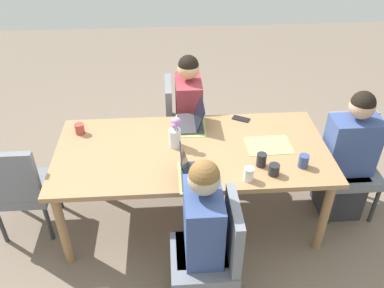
# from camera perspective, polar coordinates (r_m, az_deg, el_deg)

# --- Properties ---
(ground_plane) EXTENTS (10.00, 10.00, 0.00)m
(ground_plane) POSITION_cam_1_polar(r_m,az_deg,el_deg) (3.67, 0.00, -10.12)
(ground_plane) COLOR #756656
(dining_table) EXTENTS (2.17, 1.01, 0.74)m
(dining_table) POSITION_cam_1_polar(r_m,az_deg,el_deg) (3.22, 0.00, -1.74)
(dining_table) COLOR #9E754C
(dining_table) RESTS_ON ground_plane
(chair_near_left_near) EXTENTS (0.44, 0.44, 0.90)m
(chair_near_left_near) POSITION_cam_1_polar(r_m,az_deg,el_deg) (4.02, -1.59, 3.63)
(chair_near_left_near) COLOR slate
(chair_near_left_near) RESTS_ON ground_plane
(person_near_left_near) EXTENTS (0.36, 0.40, 1.19)m
(person_near_left_near) POSITION_cam_1_polar(r_m,az_deg,el_deg) (3.96, -0.48, 3.55)
(person_near_left_near) COLOR #2D2D33
(person_near_left_near) RESTS_ON ground_plane
(chair_far_left_mid) EXTENTS (0.44, 0.44, 0.90)m
(chair_far_left_mid) POSITION_cam_1_polar(r_m,az_deg,el_deg) (2.76, 3.24, -14.82)
(chair_far_left_mid) COLOR slate
(chair_far_left_mid) RESTS_ON ground_plane
(person_far_left_mid) EXTENTS (0.36, 0.40, 1.19)m
(person_far_left_mid) POSITION_cam_1_polar(r_m,az_deg,el_deg) (2.77, 1.53, -13.61)
(person_far_left_mid) COLOR #2D2D33
(person_far_left_mid) RESTS_ON ground_plane
(chair_head_left_left_far) EXTENTS (0.44, 0.44, 0.90)m
(chair_head_left_left_far) POSITION_cam_1_polar(r_m,az_deg,el_deg) (3.73, 21.48, -2.01)
(chair_head_left_left_far) COLOR slate
(chair_head_left_left_far) RESTS_ON ground_plane
(person_head_left_left_far) EXTENTS (0.40, 0.36, 1.19)m
(person_head_left_left_far) POSITION_cam_1_polar(r_m,az_deg,el_deg) (3.64, 21.14, -2.43)
(person_head_left_left_far) COLOR #2D2D33
(person_head_left_left_far) RESTS_ON ground_plane
(chair_head_right_right_near) EXTENTS (0.44, 0.44, 0.90)m
(chair_head_right_right_near) POSITION_cam_1_polar(r_m,az_deg,el_deg) (3.48, -23.35, -5.50)
(chair_head_right_right_near) COLOR slate
(chair_head_right_right_near) RESTS_ON ground_plane
(flower_vase) EXTENTS (0.10, 0.11, 0.27)m
(flower_vase) POSITION_cam_1_polar(r_m,az_deg,el_deg) (3.15, -2.43, 1.53)
(flower_vase) COLOR silver
(flower_vase) RESTS_ON dining_table
(placemat_near_left_near) EXTENTS (0.28, 0.37, 0.00)m
(placemat_near_left_near) POSITION_cam_1_polar(r_m,az_deg,el_deg) (3.46, -0.23, 2.67)
(placemat_near_left_near) COLOR #9EBC66
(placemat_near_left_near) RESTS_ON dining_table
(placemat_far_left_mid) EXTENTS (0.26, 0.36, 0.00)m
(placemat_far_left_mid) POSITION_cam_1_polar(r_m,az_deg,el_deg) (2.91, 0.65, -4.71)
(placemat_far_left_mid) COLOR #9EBC66
(placemat_far_left_mid) RESTS_ON dining_table
(placemat_head_left_left_far) EXTENTS (0.37, 0.27, 0.00)m
(placemat_head_left_left_far) POSITION_cam_1_polar(r_m,az_deg,el_deg) (3.28, 10.85, -0.18)
(placemat_head_left_left_far) COLOR #9EBC66
(placemat_head_left_left_far) RESTS_ON dining_table
(laptop_near_left_near) EXTENTS (0.22, 0.32, 0.21)m
(laptop_near_left_near) POSITION_cam_1_polar(r_m,az_deg,el_deg) (3.45, 0.14, 3.38)
(laptop_near_left_near) COLOR #38383D
(laptop_near_left_near) RESTS_ON dining_table
(laptop_far_left_mid) EXTENTS (0.22, 0.32, 0.21)m
(laptop_far_left_mid) POSITION_cam_1_polar(r_m,az_deg,el_deg) (2.88, 0.14, -4.05)
(laptop_far_left_mid) COLOR #38383D
(laptop_far_left_mid) RESTS_ON dining_table
(coffee_mug_near_left) EXTENTS (0.08, 0.08, 0.09)m
(coffee_mug_near_left) POSITION_cam_1_polar(r_m,az_deg,el_deg) (2.97, 11.60, -3.59)
(coffee_mug_near_left) COLOR #232328
(coffee_mug_near_left) RESTS_ON dining_table
(coffee_mug_near_right) EXTENTS (0.08, 0.08, 0.09)m
(coffee_mug_near_right) POSITION_cam_1_polar(r_m,az_deg,el_deg) (3.47, -15.70, 2.10)
(coffee_mug_near_right) COLOR #AD3D38
(coffee_mug_near_right) RESTS_ON dining_table
(coffee_mug_centre_left) EXTENTS (0.08, 0.08, 0.10)m
(coffee_mug_centre_left) POSITION_cam_1_polar(r_m,az_deg,el_deg) (3.09, 15.60, -2.34)
(coffee_mug_centre_left) COLOR #33477A
(coffee_mug_centre_left) RESTS_ON dining_table
(coffee_mug_centre_right) EXTENTS (0.07, 0.07, 0.11)m
(coffee_mug_centre_right) POSITION_cam_1_polar(r_m,az_deg,el_deg) (2.88, 8.08, -4.25)
(coffee_mug_centre_right) COLOR white
(coffee_mug_centre_right) RESTS_ON dining_table
(coffee_mug_far_left) EXTENTS (0.07, 0.07, 0.11)m
(coffee_mug_far_left) POSITION_cam_1_polar(r_m,az_deg,el_deg) (3.03, 9.85, -2.23)
(coffee_mug_far_left) COLOR #232328
(coffee_mug_far_left) RESTS_ON dining_table
(phone_black) EXTENTS (0.17, 0.14, 0.01)m
(phone_black) POSITION_cam_1_polar(r_m,az_deg,el_deg) (3.58, 6.99, 3.58)
(phone_black) COLOR black
(phone_black) RESTS_ON dining_table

